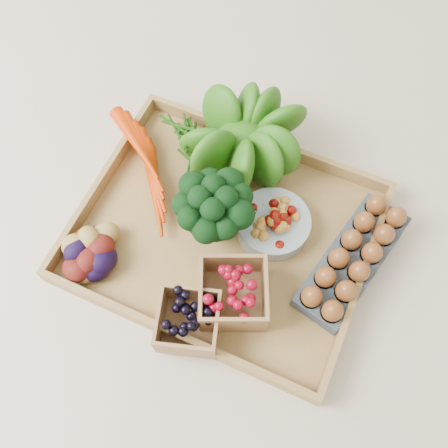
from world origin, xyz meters
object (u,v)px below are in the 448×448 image
at_px(tray, 224,235).
at_px(cherry_bowl, 273,224).
at_px(egg_carton, 352,261).
at_px(broccoli, 214,218).

bearing_deg(tray, cherry_bowl, 31.16).
height_order(cherry_bowl, egg_carton, cherry_bowl).
distance_m(tray, broccoli, 0.07).
bearing_deg(egg_carton, cherry_bowl, -169.96).
relative_size(broccoli, cherry_bowl, 1.04).
relative_size(tray, broccoli, 3.69).
relative_size(tray, egg_carton, 2.02).
height_order(broccoli, egg_carton, broccoli).
bearing_deg(cherry_bowl, egg_carton, -3.02).
distance_m(tray, cherry_bowl, 0.10).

